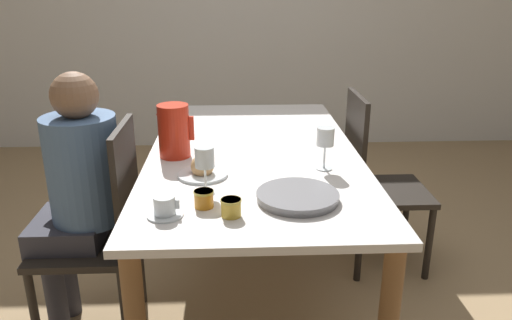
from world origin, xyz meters
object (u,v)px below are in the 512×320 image
at_px(chair_opposite, 374,179).
at_px(wine_glass_juice, 205,160).
at_px(wine_glass_water, 325,139).
at_px(jam_jar_amber, 204,198).
at_px(red_pitcher, 174,131).
at_px(teacup_near_person, 165,207).
at_px(person_seated, 78,185).
at_px(jam_jar_red, 231,207).
at_px(serving_tray, 298,196).
at_px(bread_plate, 202,169).
at_px(chair_person_side, 103,229).

xyz_separation_m(chair_opposite, wine_glass_juice, (-0.86, -0.74, 0.39)).
bearing_deg(wine_glass_water, jam_jar_amber, -144.05).
relative_size(red_pitcher, teacup_near_person, 1.91).
height_order(wine_glass_water, teacup_near_person, wine_glass_water).
xyz_separation_m(person_seated, jam_jar_red, (0.65, -0.46, 0.10)).
height_order(serving_tray, bread_plate, bread_plate).
height_order(chair_person_side, wine_glass_juice, chair_person_side).
relative_size(red_pitcher, jam_jar_red, 3.35).
bearing_deg(serving_tray, wine_glass_water, 64.24).
distance_m(chair_person_side, jam_jar_amber, 0.65).
height_order(chair_person_side, serving_tray, chair_person_side).
relative_size(wine_glass_juice, bread_plate, 0.90).
bearing_deg(red_pitcher, wine_glass_water, -16.53).
distance_m(wine_glass_water, serving_tray, 0.37).
bearing_deg(wine_glass_water, chair_opposite, 53.41).
distance_m(person_seated, wine_glass_juice, 0.65).
xyz_separation_m(chair_person_side, jam_jar_red, (0.56, -0.42, 0.29)).
relative_size(teacup_near_person, jam_jar_red, 1.75).
xyz_separation_m(teacup_near_person, serving_tray, (0.46, 0.10, -0.02)).
bearing_deg(jam_jar_amber, bread_plate, 94.22).
relative_size(chair_opposite, jam_jar_amber, 13.60).
distance_m(chair_opposite, jam_jar_amber, 1.25).
height_order(person_seated, teacup_near_person, person_seated).
relative_size(red_pitcher, serving_tray, 0.79).
xyz_separation_m(wine_glass_juice, jam_jar_red, (0.10, -0.19, -0.10)).
distance_m(chair_person_side, jam_jar_red, 0.76).
height_order(wine_glass_juice, jam_jar_amber, wine_glass_juice).
relative_size(wine_glass_juice, serving_tray, 0.61).
distance_m(serving_tray, jam_jar_amber, 0.34).
height_order(teacup_near_person, jam_jar_amber, teacup_near_person).
bearing_deg(teacup_near_person, red_pitcher, 92.93).
relative_size(wine_glass_juice, jam_jar_red, 2.57).
bearing_deg(teacup_near_person, chair_person_side, 129.37).
bearing_deg(person_seated, jam_jar_amber, -124.40).
bearing_deg(bread_plate, jam_jar_red, -72.42).
relative_size(chair_person_side, bread_plate, 4.74).
bearing_deg(person_seated, bread_plate, -99.18).
distance_m(chair_opposite, teacup_near_person, 1.38).
bearing_deg(jam_jar_red, jam_jar_amber, 141.73).
relative_size(person_seated, teacup_near_person, 9.46).
bearing_deg(person_seated, serving_tray, -110.91).
relative_size(chair_person_side, teacup_near_person, 7.76).
relative_size(serving_tray, bread_plate, 1.47).
relative_size(teacup_near_person, jam_jar_amber, 1.75).
height_order(chair_person_side, person_seated, person_seated).
relative_size(chair_person_side, wine_glass_juice, 5.29).
height_order(bread_plate, jam_jar_red, bread_plate).
distance_m(bread_plate, jam_jar_amber, 0.30).
distance_m(red_pitcher, jam_jar_amber, 0.57).
distance_m(wine_glass_water, bread_plate, 0.52).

